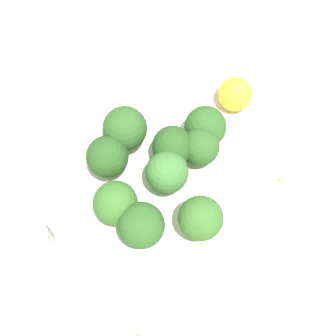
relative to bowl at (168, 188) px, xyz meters
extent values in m
plane|color=beige|center=(0.00, 0.00, -0.02)|extent=(3.00, 3.00, 0.00)
cylinder|color=silver|center=(0.00, 0.00, 0.00)|extent=(0.23, 0.23, 0.05)
cylinder|color=#8EB770|center=(0.06, -0.04, 0.04)|extent=(0.01, 0.01, 0.03)
sphere|color=#2D5B23|center=(0.06, -0.04, 0.07)|extent=(0.05, 0.05, 0.05)
cylinder|color=#7A9E5B|center=(0.00, 0.01, 0.04)|extent=(0.03, 0.03, 0.03)
sphere|color=#3D7533|center=(0.00, 0.01, 0.06)|extent=(0.05, 0.05, 0.05)
cylinder|color=#84AD66|center=(-0.03, -0.04, 0.04)|extent=(0.03, 0.03, 0.02)
sphere|color=#2D5B23|center=(-0.03, -0.04, 0.06)|extent=(0.05, 0.05, 0.05)
cylinder|color=#7A9E5B|center=(0.07, 0.00, 0.04)|extent=(0.02, 0.02, 0.03)
sphere|color=#28511E|center=(0.07, 0.00, 0.06)|extent=(0.05, 0.05, 0.05)
cylinder|color=#7A9E5B|center=(0.00, -0.03, 0.04)|extent=(0.02, 0.02, 0.03)
sphere|color=#28511E|center=(0.00, -0.03, 0.06)|extent=(0.05, 0.05, 0.05)
cylinder|color=#8EB770|center=(-0.05, 0.05, 0.04)|extent=(0.02, 0.02, 0.03)
sphere|color=#386B28|center=(-0.05, 0.05, 0.06)|extent=(0.05, 0.05, 0.05)
cylinder|color=#8EB770|center=(0.05, 0.06, 0.04)|extent=(0.02, 0.02, 0.03)
sphere|color=#386B28|center=(0.05, 0.06, 0.06)|extent=(0.05, 0.05, 0.05)
cylinder|color=#7A9E5B|center=(0.01, 0.08, 0.04)|extent=(0.02, 0.02, 0.03)
sphere|color=#2D5B23|center=(0.01, 0.08, 0.06)|extent=(0.05, 0.05, 0.05)
cylinder|color=#8EB770|center=(-0.03, -0.07, 0.03)|extent=(0.02, 0.02, 0.02)
sphere|color=#2D5B23|center=(-0.03, -0.07, 0.05)|extent=(0.05, 0.05, 0.05)
cylinder|color=silver|center=(0.14, 0.11, 0.00)|extent=(0.04, 0.04, 0.06)
cylinder|color=#B7B7BC|center=(0.14, 0.11, 0.04)|extent=(0.04, 0.04, 0.02)
sphere|color=yellow|center=(-0.07, -0.16, 0.00)|extent=(0.05, 0.05, 0.05)
cube|color=tan|center=(0.16, 0.07, -0.02)|extent=(0.01, 0.01, 0.01)
cube|color=tan|center=(-0.06, -0.12, -0.02)|extent=(0.01, 0.01, 0.01)
cube|color=#AD7F4C|center=(-0.14, -0.05, -0.02)|extent=(0.01, 0.01, 0.01)
camera|label=1|loc=(-0.05, 0.23, 0.55)|focal=50.00mm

